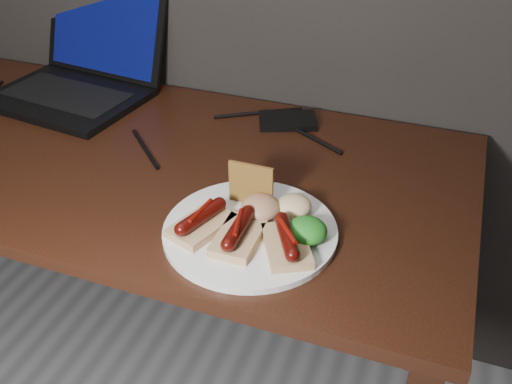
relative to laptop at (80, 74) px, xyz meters
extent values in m
cube|color=black|center=(0.31, -0.23, -0.07)|extent=(1.40, 0.70, 0.03)
cube|color=black|center=(-0.34, 0.07, -0.44)|extent=(0.05, 0.05, 0.72)
cube|color=black|center=(0.96, 0.07, -0.44)|extent=(0.05, 0.05, 0.72)
cube|color=black|center=(-0.01, -0.06, -0.04)|extent=(0.40, 0.32, 0.02)
cube|color=black|center=(-0.01, -0.06, -0.03)|extent=(0.33, 0.19, 0.00)
cube|color=black|center=(0.01, 0.12, 0.08)|extent=(0.38, 0.14, 0.23)
cube|color=#100854|center=(0.01, 0.12, 0.08)|extent=(0.34, 0.11, 0.20)
cube|color=black|center=(0.56, 0.02, -0.04)|extent=(0.16, 0.13, 0.02)
cylinder|color=black|center=(0.30, -0.21, -0.05)|extent=(0.13, 0.13, 0.01)
cylinder|color=black|center=(0.48, 0.04, -0.05)|extent=(0.19, 0.13, 0.01)
cylinder|color=black|center=(0.65, -0.05, -0.05)|extent=(0.13, 0.08, 0.01)
cylinder|color=silver|center=(0.62, -0.41, -0.05)|extent=(0.35, 0.35, 0.01)
cube|color=#D6B97E|center=(0.55, -0.44, -0.03)|extent=(0.10, 0.13, 0.02)
cylinder|color=#470A04|center=(0.55, -0.44, -0.01)|extent=(0.05, 0.10, 0.02)
sphere|color=#470A04|center=(0.53, -0.48, -0.01)|extent=(0.03, 0.02, 0.02)
sphere|color=#470A04|center=(0.56, -0.39, -0.01)|extent=(0.03, 0.02, 0.02)
cylinder|color=#5F0A04|center=(0.55, -0.44, 0.00)|extent=(0.02, 0.07, 0.01)
cube|color=#D6B97E|center=(0.62, -0.45, -0.03)|extent=(0.07, 0.12, 0.02)
cylinder|color=#470A04|center=(0.62, -0.45, -0.01)|extent=(0.03, 0.10, 0.02)
sphere|color=#470A04|center=(0.62, -0.49, -0.01)|extent=(0.03, 0.02, 0.02)
sphere|color=#470A04|center=(0.62, -0.40, -0.01)|extent=(0.03, 0.02, 0.02)
cylinder|color=#5F0A04|center=(0.62, -0.45, 0.00)|extent=(0.02, 0.07, 0.01)
cube|color=#D6B97E|center=(0.70, -0.44, -0.03)|extent=(0.12, 0.13, 0.02)
cylinder|color=#470A04|center=(0.70, -0.44, -0.01)|extent=(0.07, 0.10, 0.02)
sphere|color=#470A04|center=(0.73, -0.48, -0.01)|extent=(0.03, 0.02, 0.02)
sphere|color=#470A04|center=(0.68, -0.40, -0.01)|extent=(0.03, 0.02, 0.02)
cylinder|color=#5F0A04|center=(0.70, -0.44, 0.00)|extent=(0.05, 0.06, 0.01)
cube|color=#A4762C|center=(0.60, -0.34, 0.00)|extent=(0.08, 0.01, 0.08)
ellipsoid|color=#1E5B12|center=(0.73, -0.40, -0.02)|extent=(0.07, 0.07, 0.04)
ellipsoid|color=maroon|center=(0.63, -0.37, -0.02)|extent=(0.07, 0.07, 0.04)
ellipsoid|color=beige|center=(0.68, -0.34, -0.02)|extent=(0.06, 0.06, 0.04)
camera|label=1|loc=(0.91, -1.15, 0.58)|focal=40.00mm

